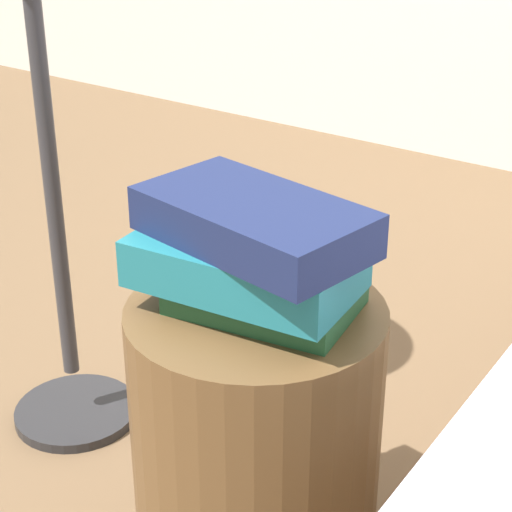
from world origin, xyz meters
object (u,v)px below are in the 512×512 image
at_px(book_forest, 266,295).
at_px(book_teal, 245,264).
at_px(side_table, 256,454).
at_px(book_navy, 252,221).

distance_m(book_forest, book_teal, 0.06).
distance_m(side_table, book_forest, 0.26).
xyz_separation_m(side_table, book_forest, (0.01, 0.01, 0.26)).
bearing_deg(side_table, book_forest, 58.10).
relative_size(book_forest, book_navy, 0.79).
bearing_deg(book_navy, book_teal, -140.44).
xyz_separation_m(book_forest, book_teal, (-0.02, -0.02, 0.05)).
height_order(book_forest, book_navy, book_navy).
bearing_deg(book_teal, side_table, 37.59).
xyz_separation_m(side_table, book_navy, (-0.00, -0.01, 0.37)).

